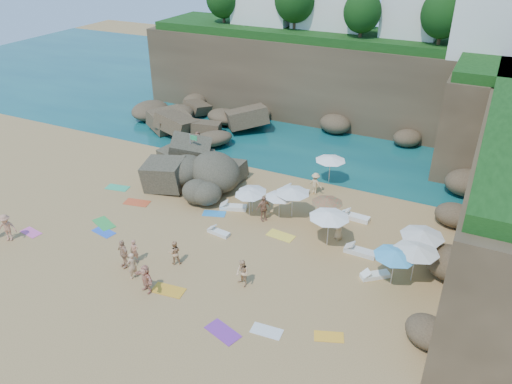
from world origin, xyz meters
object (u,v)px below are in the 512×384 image
at_px(person_stand_5, 198,141).
at_px(lounger_0, 233,207).
at_px(flag_pole, 192,149).
at_px(person_stand_6, 132,266).
at_px(person_stand_4, 339,229).
at_px(rock_outcrop, 189,183).
at_px(parasol_0, 252,189).
at_px(person_stand_2, 315,183).
at_px(person_stand_3, 263,208).
at_px(parasol_1, 331,158).
at_px(parasol_2, 280,195).
at_px(person_stand_1, 175,253).

bearing_deg(person_stand_5, lounger_0, -72.63).
xyz_separation_m(flag_pole, lounger_0, (5.67, -3.62, -2.08)).
bearing_deg(person_stand_6, person_stand_4, 149.13).
distance_m(rock_outcrop, person_stand_4, 13.32).
relative_size(person_stand_4, person_stand_6, 0.92).
distance_m(flag_pole, lounger_0, 7.04).
bearing_deg(parasol_0, person_stand_2, 55.48).
bearing_deg(person_stand_3, flag_pole, 98.38).
height_order(parasol_0, parasol_1, parasol_1).
bearing_deg(person_stand_3, person_stand_2, 13.98).
xyz_separation_m(person_stand_4, person_stand_6, (-9.51, -9.12, 0.07)).
bearing_deg(parasol_1, parasol_0, -117.16).
distance_m(rock_outcrop, parasol_2, 8.86).
bearing_deg(person_stand_4, person_stand_6, -98.43).
xyz_separation_m(parasol_2, person_stand_1, (-3.53, -7.67, -1.00)).
bearing_deg(person_stand_3, parasol_0, 94.42).
xyz_separation_m(flag_pole, parasol_2, (9.09, -3.19, -0.45)).
distance_m(parasol_0, lounger_0, 2.19).
height_order(parasol_2, person_stand_6, parasol_2).
height_order(flag_pole, person_stand_2, flag_pole).
distance_m(rock_outcrop, flag_pole, 2.79).
distance_m(parasol_2, person_stand_5, 13.68).
height_order(lounger_0, person_stand_5, person_stand_5).
distance_m(person_stand_2, person_stand_4, 6.21).
bearing_deg(person_stand_3, person_stand_5, 85.67).
height_order(rock_outcrop, person_stand_4, person_stand_4).
xyz_separation_m(flag_pole, person_stand_3, (8.25, -4.01, -1.29)).
relative_size(flag_pole, parasol_1, 1.45).
xyz_separation_m(lounger_0, person_stand_6, (-1.54, -9.47, 0.70)).
relative_size(rock_outcrop, person_stand_3, 3.63).
bearing_deg(flag_pole, rock_outcrop, -70.59).
xyz_separation_m(person_stand_1, person_stand_4, (8.08, 6.89, -0.00)).
bearing_deg(person_stand_6, parasol_1, 174.13).
bearing_deg(person_stand_2, parasol_2, 89.53).
height_order(flag_pole, person_stand_4, flag_pole).
bearing_deg(lounger_0, person_stand_3, -27.17).
relative_size(flag_pole, person_stand_6, 2.05).
relative_size(rock_outcrop, person_stand_5, 3.96).
relative_size(person_stand_5, person_stand_6, 1.01).
height_order(parasol_0, person_stand_1, parasol_0).
bearing_deg(rock_outcrop, parasol_2, -10.70).
bearing_deg(parasol_2, person_stand_6, -116.61).
distance_m(lounger_0, person_stand_2, 6.62).
relative_size(parasol_0, lounger_0, 1.08).
bearing_deg(person_stand_3, person_stand_6, -170.11).
bearing_deg(flag_pole, person_stand_4, -16.20).
bearing_deg(person_stand_5, person_stand_6, -97.25).
distance_m(flag_pole, person_stand_6, 13.79).
xyz_separation_m(flag_pole, parasol_1, (10.53, 3.42, -0.14)).
distance_m(person_stand_5, person_stand_6, 18.61).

